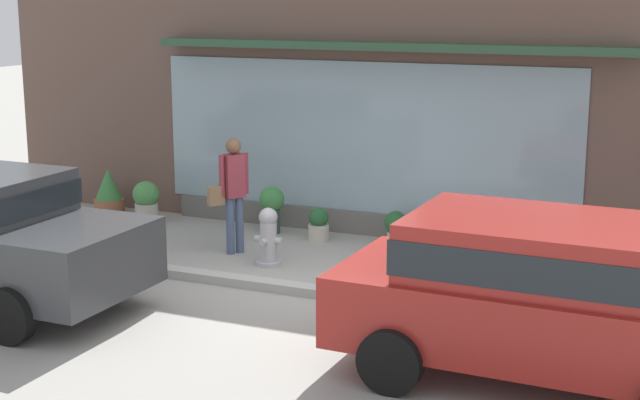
{
  "coord_description": "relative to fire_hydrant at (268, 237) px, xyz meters",
  "views": [
    {
      "loc": [
        4.82,
        -10.53,
        3.73
      ],
      "look_at": [
        -0.3,
        1.2,
        0.91
      ],
      "focal_mm": 52.66,
      "sensor_mm": 36.0,
      "label": 1
    }
  ],
  "objects": [
    {
      "name": "ground_plane",
      "position": [
        0.91,
        -0.8,
        -0.41
      ],
      "size": [
        60.0,
        60.0,
        0.0
      ],
      "primitive_type": "plane",
      "color": "#9E9B93"
    },
    {
      "name": "curb_strip",
      "position": [
        0.91,
        -1.0,
        -0.35
      ],
      "size": [
        14.0,
        0.24,
        0.12
      ],
      "primitive_type": "cube",
      "color": "#B2B2AD",
      "rests_on": "ground_plane"
    },
    {
      "name": "storefront",
      "position": [
        0.9,
        2.38,
        1.92
      ],
      "size": [
        14.0,
        0.81,
        4.77
      ],
      "color": "brown",
      "rests_on": "ground_plane"
    },
    {
      "name": "fire_hydrant",
      "position": [
        0.0,
        0.0,
        0.0
      ],
      "size": [
        0.41,
        0.38,
        0.82
      ],
      "color": "#B2B2B7",
      "rests_on": "ground_plane"
    },
    {
      "name": "pedestrian_with_handbag",
      "position": [
        -0.74,
        0.35,
        0.58
      ],
      "size": [
        0.45,
        0.54,
        1.71
      ],
      "rotation": [
        0.0,
        0.0,
        4.1
      ],
      "color": "#475675",
      "rests_on": "ground_plane"
    },
    {
      "name": "parked_car_red",
      "position": [
        4.23,
        -2.54,
        0.51
      ],
      "size": [
        4.19,
        2.07,
        1.63
      ],
      "rotation": [
        0.0,
        0.0,
        -0.03
      ],
      "color": "maroon",
      "rests_on": "ground_plane"
    },
    {
      "name": "potted_plant_window_center",
      "position": [
        1.28,
        1.74,
        -0.13
      ],
      "size": [
        0.35,
        0.35,
        0.53
      ],
      "color": "#B7B2A3",
      "rests_on": "ground_plane"
    },
    {
      "name": "potted_plant_by_entrance",
      "position": [
        0.1,
        1.51,
        -0.16
      ],
      "size": [
        0.32,
        0.32,
        0.52
      ],
      "color": "#B7B2A3",
      "rests_on": "ground_plane"
    },
    {
      "name": "potted_plant_low_front",
      "position": [
        -3.99,
        1.78,
        -0.04
      ],
      "size": [
        0.52,
        0.52,
        0.78
      ],
      "color": "#9E6042",
      "rests_on": "ground_plane"
    },
    {
      "name": "potted_plant_window_left",
      "position": [
        -3.06,
        1.54,
        -0.06
      ],
      "size": [
        0.44,
        0.44,
        0.67
      ],
      "color": "#B7B2A3",
      "rests_on": "ground_plane"
    },
    {
      "name": "potted_plant_near_hydrant",
      "position": [
        -0.77,
        1.65,
        0.04
      ],
      "size": [
        0.4,
        0.4,
        0.75
      ],
      "color": "#33473D",
      "rests_on": "ground_plane"
    },
    {
      "name": "potted_plant_window_right",
      "position": [
        2.34,
        1.39,
        -0.15
      ],
      "size": [
        0.41,
        0.41,
        0.55
      ],
      "color": "#B7B2A3",
      "rests_on": "ground_plane"
    }
  ]
}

